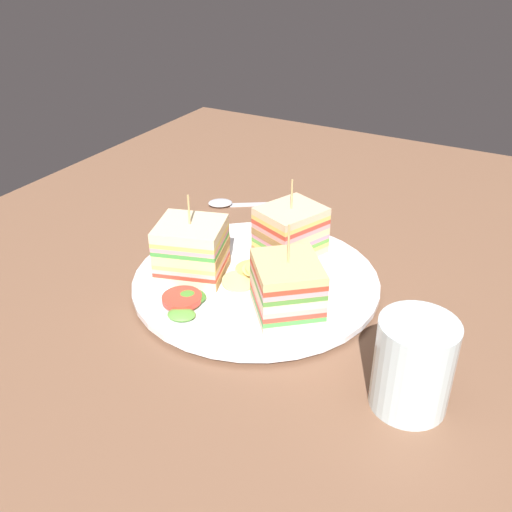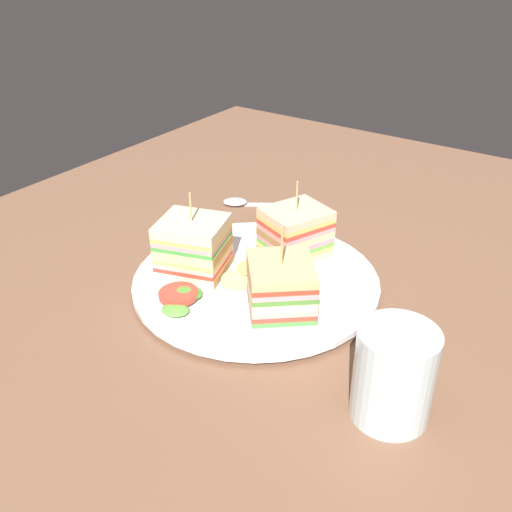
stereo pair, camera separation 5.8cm
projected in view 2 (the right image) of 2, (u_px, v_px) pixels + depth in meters
The scene contains 9 objects.
ground_plane at pixel (256, 293), 70.52cm from camera, with size 125.79×98.07×1.80cm, color brown.
plate at pixel (256, 281), 69.66cm from camera, with size 29.54×29.54×1.36cm.
sandwich_wedge_0 at pixel (193, 247), 69.09cm from camera, with size 8.97×9.41×10.43cm.
sandwich_wedge_1 at pixel (281, 289), 61.60cm from camera, with size 10.19×10.07×10.68cm.
sandwich_wedge_2 at pixel (295, 232), 72.90cm from camera, with size 9.54×8.87×10.02cm.
chip_pile at pixel (251, 272), 68.97cm from camera, with size 7.42×6.59×2.04cm.
salad_garnish at pixel (181, 296), 64.95cm from camera, with size 7.23×5.73×1.28cm.
spoon at pixel (248, 203), 90.21cm from camera, with size 10.14×14.15×1.00cm.
drinking_glass at pixel (393, 381), 50.21cm from camera, with size 7.04×7.04×9.03cm.
Camera 2 is at (48.39, 33.26, 38.42)cm, focal length 40.52 mm.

